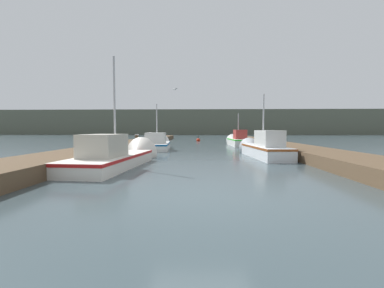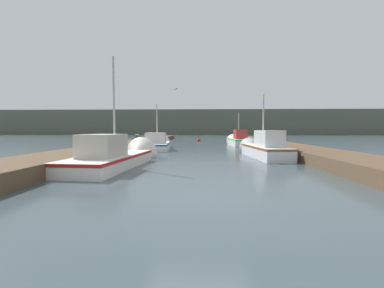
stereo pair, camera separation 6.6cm
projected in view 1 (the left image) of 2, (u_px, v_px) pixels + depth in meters
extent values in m
plane|color=#38474C|center=(200.00, 197.00, 5.70)|extent=(200.00, 200.00, 0.00)
cube|color=brown|center=(134.00, 144.00, 21.86)|extent=(2.50, 40.00, 0.50)
cube|color=brown|center=(269.00, 144.00, 21.45)|extent=(2.50, 40.00, 0.50)
cube|color=#565B4C|center=(201.00, 123.00, 74.90)|extent=(120.00, 16.00, 6.69)
cube|color=silver|center=(111.00, 161.00, 9.94)|extent=(2.17, 5.30, 0.50)
cube|color=red|center=(111.00, 157.00, 9.93)|extent=(2.20, 5.33, 0.10)
cone|color=silver|center=(138.00, 154.00, 13.10)|extent=(1.76, 1.34, 1.67)
cube|color=#B2AD9E|center=(103.00, 146.00, 9.26)|extent=(1.35, 1.88, 0.82)
cylinder|color=#B2B2B7|center=(115.00, 106.00, 10.20)|extent=(0.08, 0.08, 3.87)
cube|color=silver|center=(265.00, 152.00, 13.55)|extent=(1.72, 4.78, 0.63)
cube|color=brown|center=(265.00, 147.00, 13.53)|extent=(1.75, 4.81, 0.10)
cone|color=silver|center=(251.00, 148.00, 16.32)|extent=(1.34, 0.98, 1.28)
cube|color=silver|center=(269.00, 138.00, 12.92)|extent=(1.14, 1.97, 0.82)
cylinder|color=#B2B2B7|center=(263.00, 120.00, 13.80)|extent=(0.08, 0.08, 2.75)
cube|color=silver|center=(157.00, 146.00, 18.82)|extent=(2.12, 4.60, 0.49)
cube|color=#0D569A|center=(157.00, 144.00, 18.81)|extent=(2.15, 4.63, 0.10)
cone|color=silver|center=(160.00, 144.00, 21.62)|extent=(1.77, 1.27, 1.68)
cube|color=silver|center=(156.00, 138.00, 18.23)|extent=(1.51, 1.53, 0.75)
cylinder|color=#B2B2B7|center=(157.00, 123.00, 19.06)|extent=(0.08, 0.08, 2.87)
cube|color=silver|center=(239.00, 142.00, 23.13)|extent=(1.68, 4.18, 0.64)
cube|color=green|center=(239.00, 139.00, 23.11)|extent=(1.71, 4.21, 0.10)
cone|color=silver|center=(234.00, 141.00, 25.67)|extent=(1.43, 1.08, 1.38)
cube|color=#99332D|center=(240.00, 134.00, 22.57)|extent=(1.06, 1.41, 0.82)
cylinder|color=#B2B2B7|center=(238.00, 126.00, 23.35)|extent=(0.08, 0.08, 2.29)
cylinder|color=#473523|center=(137.00, 143.00, 18.47)|extent=(0.26, 0.26, 1.08)
cylinder|color=silver|center=(137.00, 135.00, 18.44)|extent=(0.30, 0.30, 0.04)
cylinder|color=#473523|center=(88.00, 153.00, 10.72)|extent=(0.32, 0.32, 0.97)
cylinder|color=silver|center=(88.00, 141.00, 10.69)|extent=(0.36, 0.36, 0.04)
cylinder|color=#473523|center=(150.00, 139.00, 23.85)|extent=(0.21, 0.21, 1.18)
cylinder|color=silver|center=(150.00, 132.00, 23.81)|extent=(0.24, 0.24, 0.04)
sphere|color=red|center=(198.00, 140.00, 31.91)|extent=(0.48, 0.48, 0.48)
cylinder|color=black|center=(198.00, 136.00, 31.89)|extent=(0.06, 0.06, 0.50)
ellipsoid|color=white|center=(175.00, 89.00, 20.91)|extent=(0.30, 0.29, 0.12)
cube|color=gray|center=(174.00, 89.00, 21.01)|extent=(0.27, 0.28, 0.07)
cube|color=gray|center=(176.00, 89.00, 20.80)|extent=(0.27, 0.28, 0.07)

